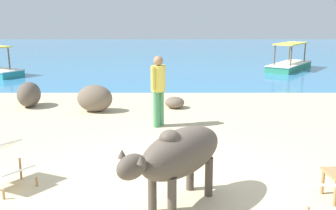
{
  "coord_description": "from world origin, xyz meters",
  "views": [
    {
      "loc": [
        0.03,
        -5.32,
        2.47
      ],
      "look_at": [
        0.06,
        3.0,
        0.55
      ],
      "focal_mm": 40.28,
      "sensor_mm": 36.0,
      "label": 1
    }
  ],
  "objects_px": {
    "deck_chair_near": "(3,162)",
    "person_standing": "(157,86)",
    "deck_chair_far": "(332,206)",
    "boat_green": "(288,64)",
    "cow": "(178,154)"
  },
  "relations": [
    {
      "from": "deck_chair_near",
      "to": "boat_green",
      "type": "xyz_separation_m",
      "value": [
        8.32,
        13.14,
        -0.13
      ]
    },
    {
      "from": "deck_chair_near",
      "to": "person_standing",
      "type": "height_order",
      "value": "person_standing"
    },
    {
      "from": "deck_chair_near",
      "to": "boat_green",
      "type": "bearing_deg",
      "value": 95.1
    },
    {
      "from": "cow",
      "to": "person_standing",
      "type": "xyz_separation_m",
      "value": [
        -0.37,
        3.76,
        0.22
      ]
    },
    {
      "from": "deck_chair_near",
      "to": "person_standing",
      "type": "relative_size",
      "value": 0.57
    },
    {
      "from": "cow",
      "to": "boat_green",
      "type": "xyz_separation_m",
      "value": [
        5.78,
        13.73,
        -0.47
      ]
    },
    {
      "from": "deck_chair_near",
      "to": "person_standing",
      "type": "distance_m",
      "value": 3.89
    },
    {
      "from": "boat_green",
      "to": "deck_chair_far",
      "type": "bearing_deg",
      "value": -160.43
    },
    {
      "from": "deck_chair_far",
      "to": "cow",
      "type": "bearing_deg",
      "value": -107.12
    },
    {
      "from": "cow",
      "to": "boat_green",
      "type": "relative_size",
      "value": 0.48
    },
    {
      "from": "deck_chair_far",
      "to": "person_standing",
      "type": "relative_size",
      "value": 0.51
    },
    {
      "from": "deck_chair_near",
      "to": "person_standing",
      "type": "bearing_deg",
      "value": 93.01
    },
    {
      "from": "person_standing",
      "to": "boat_green",
      "type": "xyz_separation_m",
      "value": [
        6.15,
        9.97,
        -0.7
      ]
    },
    {
      "from": "deck_chair_near",
      "to": "deck_chair_far",
      "type": "xyz_separation_m",
      "value": [
        4.24,
        -1.36,
        0.0
      ]
    },
    {
      "from": "deck_chair_far",
      "to": "boat_green",
      "type": "distance_m",
      "value": 15.06
    }
  ]
}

